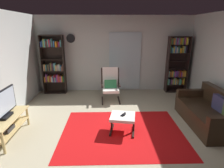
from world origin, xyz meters
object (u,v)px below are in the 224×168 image
bookshelf_near_sofa (177,63)px  leather_sofa (210,113)px  tv_stand (6,125)px  bookshelf_near_tv (54,64)px  lounge_armchair (110,84)px  tv_remote (124,114)px  ottoman (123,118)px  television (3,105)px  cell_phone (123,115)px  wall_clock (71,38)px

bookshelf_near_sofa → leather_sofa: (-0.02, -2.38, -0.71)m
tv_stand → leather_sofa: bearing=5.7°
bookshelf_near_tv → bookshelf_near_sofa: size_ratio=1.03×
lounge_armchair → tv_remote: bearing=-81.6°
bookshelf_near_tv → bookshelf_near_sofa: (4.22, 0.02, 0.00)m
tv_stand → lounge_armchair: lounge_armchair is taller
leather_sofa → lounge_armchair: lounge_armchair is taller
bookshelf_near_sofa → ottoman: (-2.07, -2.65, -0.69)m
leather_sofa → tv_remote: 2.03m
television → bookshelf_near_sofa: bearing=32.2°
lounge_armchair → cell_phone: bearing=-82.7°
ottoman → tv_stand: bearing=-175.7°
bookshelf_near_sofa → leather_sofa: bearing=-90.4°
bookshelf_near_tv → tv_remote: 3.44m
bookshelf_near_tv → leather_sofa: 4.87m
bookshelf_near_sofa → cell_phone: size_ratio=13.74×
bookshelf_near_tv → cell_phone: 3.45m
bookshelf_near_sofa → wall_clock: (-3.62, 0.16, 0.84)m
wall_clock → television: bearing=-105.9°
leather_sofa → wall_clock: size_ratio=5.96×
bookshelf_near_tv → cell_phone: bearing=-50.7°
television → bookshelf_near_tv: bookshelf_near_tv is taller
tv_remote → wall_clock: size_ratio=0.50×
bookshelf_near_sofa → leather_sofa: bookshelf_near_sofa is taller
leather_sofa → cell_phone: (-2.05, -0.26, 0.10)m
bookshelf_near_tv → lounge_armchair: bookshelf_near_tv is taller
television → tv_remote: (2.43, 0.20, -0.33)m
leather_sofa → cell_phone: 2.06m
television → ottoman: (2.39, 0.16, -0.41)m
television → wall_clock: 3.29m
bookshelf_near_sofa → tv_remote: bookshelf_near_sofa is taller
tv_stand → ottoman: (2.40, 0.18, 0.02)m
tv_remote → cell_phone: size_ratio=1.03×
television → bookshelf_near_tv: (0.25, 2.80, 0.28)m
cell_phone → wall_clock: 3.52m
ottoman → cell_phone: cell_phone is taller
bookshelf_near_sofa → television: bearing=-147.8°
leather_sofa → wall_clock: (-3.60, 2.55, 1.55)m
tv_stand → ottoman: 2.40m
bookshelf_near_sofa → wall_clock: 3.72m
lounge_armchair → tv_remote: size_ratio=7.10×
lounge_armchair → cell_phone: 1.90m
cell_phone → bookshelf_near_tv: bearing=162.6°
television → ottoman: 2.43m
lounge_armchair → cell_phone: size_ratio=7.30×
bookshelf_near_tv → cell_phone: (2.15, -2.63, -0.61)m
tv_stand → tv_remote: tv_stand is taller
bookshelf_near_sofa → wall_clock: size_ratio=6.63×
bookshelf_near_tv → television: bearing=-95.1°
tv_stand → wall_clock: wall_clock is taller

